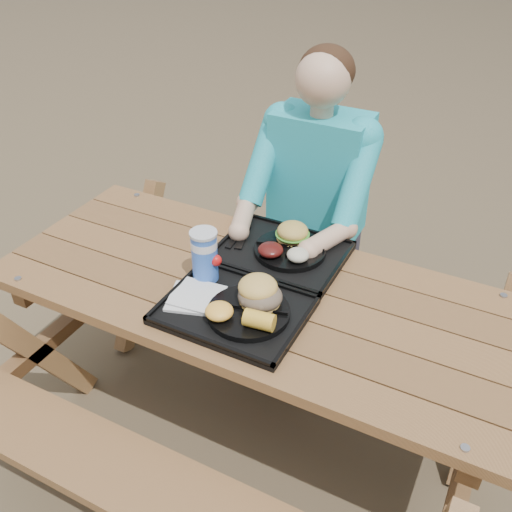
% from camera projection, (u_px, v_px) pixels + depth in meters
% --- Properties ---
extents(ground, '(60.00, 60.00, 0.00)m').
position_uv_depth(ground, '(256.00, 431.00, 2.35)').
color(ground, '#999999').
rests_on(ground, ground).
extents(picnic_table, '(1.80, 1.49, 0.75)m').
position_uv_depth(picnic_table, '(256.00, 366.00, 2.14)').
color(picnic_table, '#999999').
rests_on(picnic_table, ground).
extents(tray_near, '(0.45, 0.35, 0.02)m').
position_uv_depth(tray_near, '(234.00, 311.00, 1.81)').
color(tray_near, black).
rests_on(tray_near, picnic_table).
extents(tray_far, '(0.45, 0.35, 0.02)m').
position_uv_depth(tray_far, '(281.00, 254.00, 2.07)').
color(tray_far, black).
rests_on(tray_far, picnic_table).
extents(plate_near, '(0.26, 0.26, 0.02)m').
position_uv_depth(plate_near, '(249.00, 312.00, 1.77)').
color(plate_near, black).
rests_on(plate_near, tray_near).
extents(plate_far, '(0.26, 0.26, 0.02)m').
position_uv_depth(plate_far, '(290.00, 250.00, 2.06)').
color(plate_far, black).
rests_on(plate_far, tray_far).
extents(napkin_stack, '(0.19, 0.19, 0.02)m').
position_uv_depth(napkin_stack, '(193.00, 297.00, 1.84)').
color(napkin_stack, silver).
rests_on(napkin_stack, tray_near).
extents(soda_cup, '(0.09, 0.09, 0.17)m').
position_uv_depth(soda_cup, '(205.00, 257.00, 1.88)').
color(soda_cup, blue).
rests_on(soda_cup, tray_near).
extents(condiment_bbq, '(0.05, 0.05, 0.03)m').
position_uv_depth(condiment_bbq, '(253.00, 286.00, 1.88)').
color(condiment_bbq, black).
rests_on(condiment_bbq, tray_near).
extents(condiment_mustard, '(0.05, 0.05, 0.03)m').
position_uv_depth(condiment_mustard, '(271.00, 287.00, 1.87)').
color(condiment_mustard, gold).
rests_on(condiment_mustard, tray_near).
extents(sandwich, '(0.13, 0.13, 0.14)m').
position_uv_depth(sandwich, '(260.00, 286.00, 1.76)').
color(sandwich, gold).
rests_on(sandwich, plate_near).
extents(mac_cheese, '(0.09, 0.09, 0.04)m').
position_uv_depth(mac_cheese, '(219.00, 311.00, 1.73)').
color(mac_cheese, '#FFBE43').
rests_on(mac_cheese, plate_near).
extents(corn_cob, '(0.10, 0.10, 0.05)m').
position_uv_depth(corn_cob, '(259.00, 320.00, 1.69)').
color(corn_cob, yellow).
rests_on(corn_cob, plate_near).
extents(cutlery_far, '(0.07, 0.16, 0.01)m').
position_uv_depth(cutlery_far, '(243.00, 237.00, 2.14)').
color(cutlery_far, black).
rests_on(cutlery_far, tray_far).
extents(burger, '(0.12, 0.12, 0.10)m').
position_uv_depth(burger, '(293.00, 228.00, 2.06)').
color(burger, gold).
rests_on(burger, plate_far).
extents(baked_beans, '(0.09, 0.09, 0.04)m').
position_uv_depth(baked_beans, '(271.00, 250.00, 2.00)').
color(baked_beans, '#4B110F').
rests_on(baked_beans, plate_far).
extents(potato_salad, '(0.08, 0.08, 0.04)m').
position_uv_depth(potato_salad, '(298.00, 255.00, 1.97)').
color(potato_salad, beige).
rests_on(potato_salad, plate_far).
extents(diner, '(0.48, 0.84, 1.28)m').
position_uv_depth(diner, '(314.00, 223.00, 2.47)').
color(diner, '#17A395').
rests_on(diner, ground).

